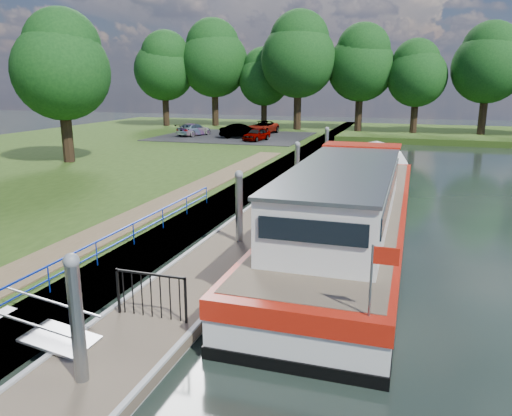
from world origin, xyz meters
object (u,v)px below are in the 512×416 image
(barge, at_px, (353,208))
(car_d, at_px, (262,127))
(car_c, at_px, (194,129))
(car_a, at_px, (257,134))
(car_b, at_px, (241,131))
(pontoon, at_px, (273,215))

(barge, bearing_deg, car_d, 113.47)
(car_c, bearing_deg, car_a, 175.13)
(barge, bearing_deg, car_a, 116.10)
(barge, xyz_separation_m, car_a, (-11.31, 23.10, 0.31))
(barge, distance_m, car_c, 31.38)
(car_a, bearing_deg, car_b, 154.57)
(car_b, relative_size, car_c, 0.96)
(car_a, relative_size, car_b, 0.84)
(car_a, xyz_separation_m, car_c, (-7.13, 2.28, 0.03))
(car_c, bearing_deg, pontoon, 134.36)
(pontoon, xyz_separation_m, car_b, (-9.70, 23.48, 1.30))
(barge, relative_size, car_b, 5.39)
(barge, xyz_separation_m, car_c, (-18.44, 25.38, 0.34))
(barge, relative_size, car_c, 5.16)
(car_a, xyz_separation_m, car_b, (-1.98, 1.51, 0.08))
(pontoon, height_order, car_c, car_c)
(car_b, bearing_deg, pontoon, -168.76)
(barge, distance_m, car_d, 31.55)
(car_b, bearing_deg, car_c, 70.23)
(pontoon, distance_m, car_a, 23.32)
(barge, bearing_deg, pontoon, 162.67)
(car_a, xyz_separation_m, car_d, (-1.25, 5.84, 0.08))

